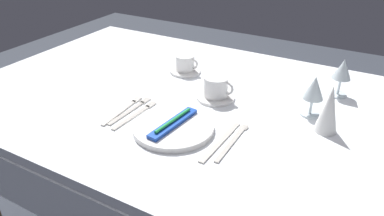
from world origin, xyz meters
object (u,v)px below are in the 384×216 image
(wine_glass_left, at_px, (314,90))
(coffee_cup_left, at_px, (216,87))
(fork_inner, at_px, (132,110))
(fork_salad, at_px, (124,109))
(dinner_plate, at_px, (173,127))
(coffee_cup_right, at_px, (185,63))
(wine_glass_centre, at_px, (342,71))
(dinner_knife, at_px, (220,142))
(napkin_folded, at_px, (329,109))
(fork_outer, at_px, (137,114))
(toothbrush_package, at_px, (173,123))
(spoon_soup, at_px, (236,137))

(wine_glass_left, bearing_deg, coffee_cup_left, -171.63)
(fork_inner, distance_m, fork_salad, 0.03)
(dinner_plate, height_order, fork_salad, dinner_plate)
(dinner_plate, distance_m, coffee_cup_right, 0.45)
(fork_salad, relative_size, wine_glass_centre, 1.53)
(dinner_knife, distance_m, napkin_folded, 0.35)
(fork_salad, bearing_deg, coffee_cup_right, 86.56)
(coffee_cup_right, bearing_deg, wine_glass_left, -10.87)
(dinner_knife, height_order, wine_glass_left, wine_glass_left)
(coffee_cup_right, xyz_separation_m, napkin_folded, (0.61, -0.18, 0.04))
(fork_outer, height_order, fork_salad, same)
(toothbrush_package, height_order, fork_inner, toothbrush_package)
(fork_salad, height_order, coffee_cup_right, coffee_cup_right)
(wine_glass_centre, distance_m, napkin_folded, 0.27)
(toothbrush_package, distance_m, napkin_folded, 0.48)
(wine_glass_centre, xyz_separation_m, napkin_folded, (0.01, -0.27, -0.02))
(coffee_cup_left, distance_m, wine_glass_left, 0.33)
(fork_inner, relative_size, coffee_cup_left, 1.89)
(dinner_plate, height_order, dinner_knife, dinner_plate)
(coffee_cup_left, height_order, wine_glass_centre, wine_glass_centre)
(fork_outer, distance_m, coffee_cup_left, 0.30)
(coffee_cup_left, relative_size, napkin_folded, 0.72)
(dinner_plate, relative_size, wine_glass_centre, 1.80)
(dinner_plate, height_order, wine_glass_left, wine_glass_left)
(toothbrush_package, xyz_separation_m, fork_inner, (-0.19, 0.04, -0.02))
(spoon_soup, relative_size, wine_glass_left, 1.60)
(fork_outer, height_order, spoon_soup, spoon_soup)
(fork_outer, height_order, fork_inner, same)
(fork_salad, bearing_deg, wine_glass_left, 26.23)
(coffee_cup_left, distance_m, coffee_cup_right, 0.27)
(fork_inner, bearing_deg, dinner_knife, -5.02)
(fork_inner, xyz_separation_m, coffee_cup_right, (-0.00, 0.37, 0.04))
(coffee_cup_left, xyz_separation_m, coffee_cup_right, (-0.22, 0.15, -0.01))
(coffee_cup_right, relative_size, napkin_folded, 0.65)
(coffee_cup_left, bearing_deg, fork_salad, -136.07)
(spoon_soup, bearing_deg, toothbrush_package, -164.42)
(dinner_plate, height_order, napkin_folded, napkin_folded)
(dinner_plate, height_order, spoon_soup, dinner_plate)
(toothbrush_package, height_order, fork_outer, toothbrush_package)
(fork_salad, xyz_separation_m, wine_glass_left, (0.57, 0.28, 0.09))
(spoon_soup, bearing_deg, fork_outer, -174.57)
(fork_outer, bearing_deg, fork_salad, 174.67)
(napkin_folded, bearing_deg, spoon_soup, -142.34)
(dinner_plate, distance_m, napkin_folded, 0.48)
(napkin_folded, bearing_deg, coffee_cup_left, 175.77)
(toothbrush_package, xyz_separation_m, wine_glass_left, (0.35, 0.30, 0.07))
(dinner_plate, distance_m, fork_outer, 0.16)
(dinner_knife, xyz_separation_m, spoon_soup, (0.03, 0.05, 0.00))
(spoon_soup, relative_size, coffee_cup_left, 2.00)
(toothbrush_package, bearing_deg, fork_inner, 169.27)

